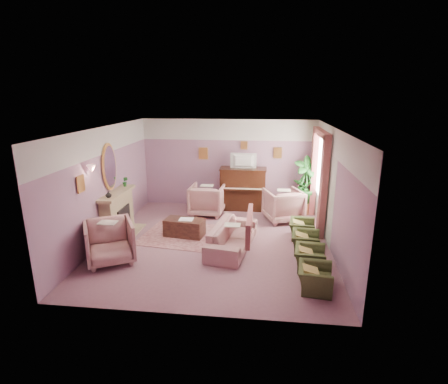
# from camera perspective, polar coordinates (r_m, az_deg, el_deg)

# --- Properties ---
(floor) EXTENTS (5.50, 6.00, 0.01)m
(floor) POSITION_cam_1_polar(r_m,az_deg,el_deg) (8.79, -1.35, -8.14)
(floor) COLOR #8A5C6B
(floor) RESTS_ON ground
(ceiling) EXTENTS (5.50, 6.00, 0.01)m
(ceiling) POSITION_cam_1_polar(r_m,az_deg,el_deg) (8.07, -1.48, 10.35)
(ceiling) COLOR white
(ceiling) RESTS_ON wall_back
(wall_back) EXTENTS (5.50, 0.02, 2.80)m
(wall_back) POSITION_cam_1_polar(r_m,az_deg,el_deg) (11.23, 0.71, 4.67)
(wall_back) COLOR slate
(wall_back) RESTS_ON floor
(wall_front) EXTENTS (5.50, 0.02, 2.80)m
(wall_front) POSITION_cam_1_polar(r_m,az_deg,el_deg) (5.52, -5.74, -7.35)
(wall_front) COLOR slate
(wall_front) RESTS_ON floor
(wall_left) EXTENTS (0.02, 6.00, 2.80)m
(wall_left) POSITION_cam_1_polar(r_m,az_deg,el_deg) (9.11, -18.81, 1.19)
(wall_left) COLOR slate
(wall_left) RESTS_ON floor
(wall_right) EXTENTS (0.02, 6.00, 2.80)m
(wall_right) POSITION_cam_1_polar(r_m,az_deg,el_deg) (8.41, 17.50, 0.12)
(wall_right) COLOR slate
(wall_right) RESTS_ON floor
(picture_rail_band) EXTENTS (5.50, 0.01, 0.65)m
(picture_rail_band) POSITION_cam_1_polar(r_m,az_deg,el_deg) (11.06, 0.72, 10.13)
(picture_rail_band) COLOR silver
(picture_rail_band) RESTS_ON wall_back
(stripe_panel) EXTENTS (0.01, 3.00, 2.15)m
(stripe_panel) POSITION_cam_1_polar(r_m,az_deg,el_deg) (9.72, 15.89, 0.33)
(stripe_panel) COLOR #B7BEB2
(stripe_panel) RESTS_ON wall_right
(fireplace_surround) EXTENTS (0.30, 1.40, 1.10)m
(fireplace_surround) POSITION_cam_1_polar(r_m,az_deg,el_deg) (9.46, -16.97, -3.52)
(fireplace_surround) COLOR tan
(fireplace_surround) RESTS_ON floor
(fireplace_inset) EXTENTS (0.18, 0.72, 0.68)m
(fireplace_inset) POSITION_cam_1_polar(r_m,az_deg,el_deg) (9.47, -16.34, -4.41)
(fireplace_inset) COLOR black
(fireplace_inset) RESTS_ON floor
(fire_ember) EXTENTS (0.06, 0.54, 0.10)m
(fire_ember) POSITION_cam_1_polar(r_m,az_deg,el_deg) (9.51, -16.04, -5.44)
(fire_ember) COLOR #ED4607
(fire_ember) RESTS_ON floor
(mantel_shelf) EXTENTS (0.40, 1.55, 0.07)m
(mantel_shelf) POSITION_cam_1_polar(r_m,az_deg,el_deg) (9.28, -17.08, -0.20)
(mantel_shelf) COLOR tan
(mantel_shelf) RESTS_ON fireplace_surround
(hearth) EXTENTS (0.55, 1.50, 0.02)m
(hearth) POSITION_cam_1_polar(r_m,az_deg,el_deg) (9.57, -15.61, -6.63)
(hearth) COLOR tan
(hearth) RESTS_ON floor
(mirror_frame) EXTENTS (0.04, 0.72, 1.20)m
(mirror_frame) POSITION_cam_1_polar(r_m,az_deg,el_deg) (9.18, -18.22, 3.91)
(mirror_frame) COLOR #DFA34E
(mirror_frame) RESTS_ON wall_left
(mirror_glass) EXTENTS (0.01, 0.60, 1.06)m
(mirror_glass) POSITION_cam_1_polar(r_m,az_deg,el_deg) (9.17, -18.08, 3.91)
(mirror_glass) COLOR silver
(mirror_glass) RESTS_ON wall_left
(sconce_shade) EXTENTS (0.20, 0.20, 0.16)m
(sconce_shade) POSITION_cam_1_polar(r_m,az_deg,el_deg) (8.19, -20.82, 3.59)
(sconce_shade) COLOR #FFA39E
(sconce_shade) RESTS_ON wall_left
(piano) EXTENTS (1.40, 0.60, 1.30)m
(piano) POSITION_cam_1_polar(r_m,az_deg,el_deg) (11.05, 3.11, 0.46)
(piano) COLOR black
(piano) RESTS_ON floor
(piano_keyshelf) EXTENTS (1.30, 0.12, 0.06)m
(piano_keyshelf) POSITION_cam_1_polar(r_m,az_deg,el_deg) (10.69, 3.00, 0.33)
(piano_keyshelf) COLOR black
(piano_keyshelf) RESTS_ON piano
(piano_keys) EXTENTS (1.20, 0.08, 0.02)m
(piano_keys) POSITION_cam_1_polar(r_m,az_deg,el_deg) (10.68, 3.00, 0.54)
(piano_keys) COLOR beige
(piano_keys) RESTS_ON piano
(piano_top) EXTENTS (1.45, 0.65, 0.04)m
(piano_top) POSITION_cam_1_polar(r_m,az_deg,el_deg) (10.89, 3.16, 3.81)
(piano_top) COLOR black
(piano_top) RESTS_ON piano
(television) EXTENTS (0.80, 0.12, 0.48)m
(television) POSITION_cam_1_polar(r_m,az_deg,el_deg) (10.79, 3.16, 5.27)
(television) COLOR black
(television) RESTS_ON piano
(print_back_left) EXTENTS (0.30, 0.03, 0.38)m
(print_back_left) POSITION_cam_1_polar(r_m,az_deg,el_deg) (11.24, -3.39, 6.31)
(print_back_left) COLOR #DFA34E
(print_back_left) RESTS_ON wall_back
(print_back_right) EXTENTS (0.26, 0.03, 0.34)m
(print_back_right) POSITION_cam_1_polar(r_m,az_deg,el_deg) (11.07, 8.75, 6.33)
(print_back_right) COLOR #DFA34E
(print_back_right) RESTS_ON wall_back
(print_back_mid) EXTENTS (0.22, 0.03, 0.26)m
(print_back_mid) POSITION_cam_1_polar(r_m,az_deg,el_deg) (11.05, 3.30, 7.62)
(print_back_mid) COLOR #DFA34E
(print_back_mid) RESTS_ON wall_back
(print_left_wall) EXTENTS (0.03, 0.28, 0.36)m
(print_left_wall) POSITION_cam_1_polar(r_m,az_deg,el_deg) (7.99, -22.34, 1.23)
(print_left_wall) COLOR #DFA34E
(print_left_wall) RESTS_ON wall_left
(window_blind) EXTENTS (0.03, 1.40, 1.80)m
(window_blind) POSITION_cam_1_polar(r_m,az_deg,el_deg) (9.82, 15.74, 4.24)
(window_blind) COLOR beige
(window_blind) RESTS_ON wall_right
(curtain_left) EXTENTS (0.16, 0.34, 2.60)m
(curtain_left) POSITION_cam_1_polar(r_m,az_deg,el_deg) (9.01, 15.92, 0.61)
(curtain_left) COLOR #904849
(curtain_left) RESTS_ON floor
(curtain_right) EXTENTS (0.16, 0.34, 2.60)m
(curtain_right) POSITION_cam_1_polar(r_m,az_deg,el_deg) (10.78, 14.43, 3.15)
(curtain_right) COLOR #904849
(curtain_right) RESTS_ON floor
(pelmet) EXTENTS (0.16, 2.20, 0.16)m
(pelmet) POSITION_cam_1_polar(r_m,az_deg,el_deg) (9.68, 15.64, 9.26)
(pelmet) COLOR #904849
(pelmet) RESTS_ON wall_right
(mantel_plant) EXTENTS (0.16, 0.16, 0.28)m
(mantel_plant) POSITION_cam_1_polar(r_m,az_deg,el_deg) (9.72, -15.84, 1.65)
(mantel_plant) COLOR #206222
(mantel_plant) RESTS_ON mantel_shelf
(mantel_vase) EXTENTS (0.16, 0.16, 0.16)m
(mantel_vase) POSITION_cam_1_polar(r_m,az_deg,el_deg) (8.81, -18.35, -0.40)
(mantel_vase) COLOR silver
(mantel_vase) RESTS_ON mantel_shelf
(area_rug) EXTENTS (2.71, 2.11, 0.01)m
(area_rug) POSITION_cam_1_polar(r_m,az_deg,el_deg) (9.18, -5.29, -7.10)
(area_rug) COLOR #A5676B
(area_rug) RESTS_ON floor
(coffee_table) EXTENTS (1.06, 0.65, 0.45)m
(coffee_table) POSITION_cam_1_polar(r_m,az_deg,el_deg) (9.13, -6.45, -5.78)
(coffee_table) COLOR #3E2319
(coffee_table) RESTS_ON floor
(table_paper) EXTENTS (0.35, 0.28, 0.01)m
(table_paper) POSITION_cam_1_polar(r_m,az_deg,el_deg) (9.03, -6.19, -4.44)
(table_paper) COLOR white
(table_paper) RESTS_ON coffee_table
(sofa) EXTENTS (0.69, 2.06, 0.83)m
(sofa) POSITION_cam_1_polar(r_m,az_deg,el_deg) (8.30, 1.36, -6.51)
(sofa) COLOR tan
(sofa) RESTS_ON floor
(sofa_throw) EXTENTS (0.10, 1.56, 0.57)m
(sofa_throw) POSITION_cam_1_polar(r_m,az_deg,el_deg) (8.21, 4.16, -5.42)
(sofa_throw) COLOR #904849
(sofa_throw) RESTS_ON sofa
(floral_armchair_left) EXTENTS (0.98, 0.98, 1.02)m
(floral_armchair_left) POSITION_cam_1_polar(r_m,az_deg,el_deg) (10.58, -2.78, -1.02)
(floral_armchair_left) COLOR tan
(floral_armchair_left) RESTS_ON floor
(floral_armchair_right) EXTENTS (0.98, 0.98, 1.02)m
(floral_armchair_right) POSITION_cam_1_polar(r_m,az_deg,el_deg) (10.20, 9.66, -1.86)
(floral_armchair_right) COLOR tan
(floral_armchair_right) RESTS_ON floor
(floral_armchair_front) EXTENTS (0.98, 0.98, 1.02)m
(floral_armchair_front) POSITION_cam_1_polar(r_m,az_deg,el_deg) (8.03, -18.22, -7.41)
(floral_armchair_front) COLOR tan
(floral_armchair_front) RESTS_ON floor
(olive_chair_a) EXTENTS (0.51, 0.72, 0.62)m
(olive_chair_a) POSITION_cam_1_polar(r_m,az_deg,el_deg) (6.91, 14.67, -12.87)
(olive_chair_a) COLOR #424F26
(olive_chair_a) RESTS_ON floor
(olive_chair_b) EXTENTS (0.51, 0.72, 0.62)m
(olive_chair_b) POSITION_cam_1_polar(r_m,az_deg,el_deg) (7.63, 13.85, -9.94)
(olive_chair_b) COLOR #424F26
(olive_chair_b) RESTS_ON floor
(olive_chair_c) EXTENTS (0.51, 0.72, 0.62)m
(olive_chair_c) POSITION_cam_1_polar(r_m,az_deg,el_deg) (8.37, 13.18, -7.52)
(olive_chair_c) COLOR #424F26
(olive_chair_c) RESTS_ON floor
(olive_chair_d) EXTENTS (0.51, 0.72, 0.62)m
(olive_chair_d) POSITION_cam_1_polar(r_m,az_deg,el_deg) (9.13, 12.63, -5.50)
(olive_chair_d) COLOR #424F26
(olive_chair_d) RESTS_ON floor
(side_table) EXTENTS (0.52, 0.52, 0.70)m
(side_table) POSITION_cam_1_polar(r_m,az_deg,el_deg) (11.02, 12.37, -1.56)
(side_table) COLOR beige
(side_table) RESTS_ON floor
(side_plant_big) EXTENTS (0.30, 0.30, 0.34)m
(side_plant_big) POSITION_cam_1_polar(r_m,az_deg,el_deg) (10.88, 12.53, 1.06)
(side_plant_big) COLOR #206222
(side_plant_big) RESTS_ON side_table
(side_plant_small) EXTENTS (0.16, 0.16, 0.28)m
(side_plant_small) POSITION_cam_1_polar(r_m,az_deg,el_deg) (10.80, 13.20, 0.75)
(side_plant_small) COLOR #206222
(side_plant_small) RESTS_ON side_table
(palm_pot) EXTENTS (0.34, 0.34, 0.34)m
(palm_pot) POSITION_cam_1_polar(r_m,az_deg,el_deg) (11.02, 12.98, -2.58)
(palm_pot) COLOR brown
(palm_pot) RESTS_ON floor
(palm_plant) EXTENTS (0.76, 0.76, 1.44)m
(palm_plant) POSITION_cam_1_polar(r_m,az_deg,el_deg) (10.78, 13.27, 1.92)
(palm_plant) COLOR #206222
(palm_plant) RESTS_ON palm_pot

